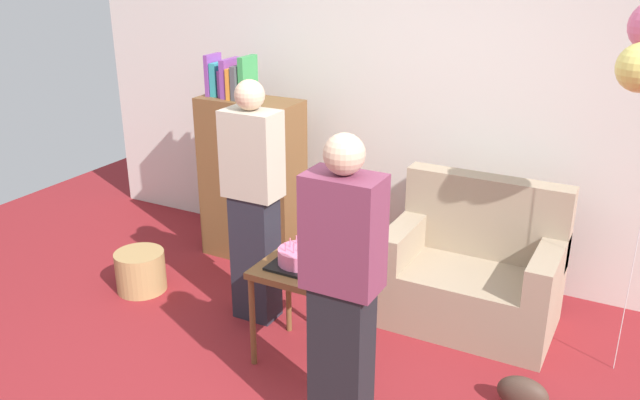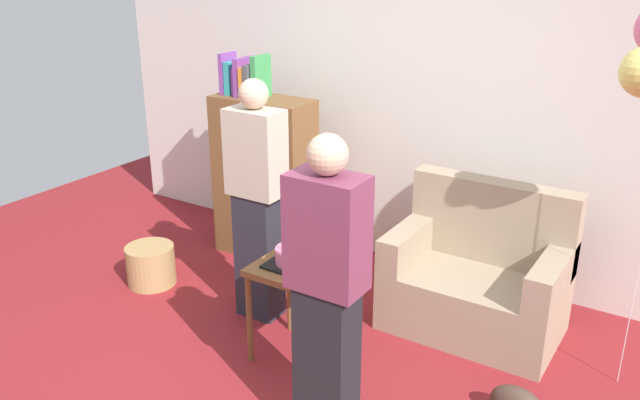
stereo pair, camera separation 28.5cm
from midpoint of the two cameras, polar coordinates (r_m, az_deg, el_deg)
name	(u,v)px [view 2 (the right image)]	position (r m, az deg, el deg)	size (l,w,h in m)	color
ground_plane	(276,400)	(3.90, -1.64, -16.78)	(8.00, 8.00, 0.00)	maroon
wall_back	(436,96)	(5.02, 11.55, 8.69)	(6.00, 0.10, 2.70)	silver
couch	(478,279)	(4.53, 15.13, -6.62)	(1.10, 0.70, 0.96)	gray
bookshelf	(264,174)	(5.28, -3.30, 2.18)	(0.80, 0.36, 1.62)	brown
side_table	(298,279)	(3.99, 0.12, -6.83)	(0.48, 0.48, 0.62)	brown
birthday_cake	(297,257)	(3.92, 0.12, -4.93)	(0.32, 0.32, 0.17)	black
person_blowing_candles	(257,201)	(4.32, -3.52, -0.10)	(0.36, 0.22, 1.63)	#23232D
person_holding_cake	(327,296)	(3.19, 3.19, -8.27)	(0.36, 0.22, 1.63)	black
wicker_basket	(151,265)	(5.11, -12.75, -5.48)	(0.36, 0.36, 0.30)	#A88451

